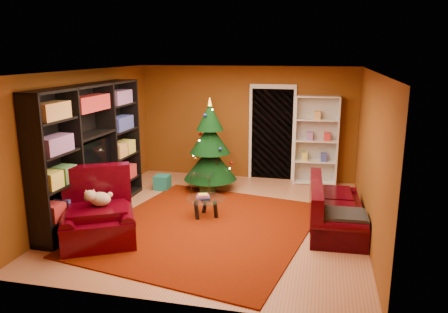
% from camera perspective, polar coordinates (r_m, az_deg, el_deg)
% --- Properties ---
extents(floor, '(5.00, 5.50, 0.05)m').
position_cam_1_polar(floor, '(7.91, -0.65, -8.26)').
color(floor, '#AD6947').
rests_on(floor, ground).
extents(ceiling, '(5.00, 5.50, 0.05)m').
position_cam_1_polar(ceiling, '(7.35, -0.71, 11.30)').
color(ceiling, silver).
rests_on(ceiling, wall_back).
extents(wall_back, '(5.00, 0.05, 2.60)m').
position_cam_1_polar(wall_back, '(10.19, 2.98, 4.43)').
color(wall_back, brown).
rests_on(wall_back, ground).
extents(wall_left, '(0.05, 5.50, 2.60)m').
position_cam_1_polar(wall_left, '(8.46, -17.56, 1.92)').
color(wall_left, brown).
rests_on(wall_left, ground).
extents(wall_right, '(0.05, 5.50, 2.60)m').
position_cam_1_polar(wall_right, '(7.36, 18.80, 0.15)').
color(wall_right, brown).
rests_on(wall_right, ground).
extents(doorway, '(1.06, 0.60, 2.16)m').
position_cam_1_polar(doorway, '(10.10, 6.28, 2.85)').
color(doorway, black).
rests_on(doorway, floor).
extents(rug, '(3.97, 4.41, 0.02)m').
position_cam_1_polar(rug, '(7.49, -2.56, -9.26)').
color(rug, '#651702').
rests_on(rug, floor).
extents(media_unit, '(0.58, 3.10, 2.36)m').
position_cam_1_polar(media_unit, '(8.09, -17.10, 0.58)').
color(media_unit, black).
rests_on(media_unit, floor).
extents(christmas_tree, '(1.40, 1.40, 2.02)m').
position_cam_1_polar(christmas_tree, '(9.23, -1.83, 1.43)').
color(christmas_tree, black).
rests_on(christmas_tree, floor).
extents(gift_box_teal, '(0.31, 0.31, 0.31)m').
position_cam_1_polar(gift_box_teal, '(9.56, -8.06, -3.35)').
color(gift_box_teal, '#18766D').
rests_on(gift_box_teal, floor).
extents(gift_box_green, '(0.31, 0.31, 0.25)m').
position_cam_1_polar(gift_box_green, '(9.23, -2.10, -4.04)').
color(gift_box_green, '#2E6730').
rests_on(gift_box_green, floor).
extents(white_bookshelf, '(0.95, 0.38, 2.03)m').
position_cam_1_polar(white_bookshelf, '(9.90, 11.93, 2.03)').
color(white_bookshelf, white).
rests_on(white_bookshelf, floor).
extents(armchair, '(1.60, 1.60, 0.92)m').
position_cam_1_polar(armchair, '(7.09, -16.15, -7.25)').
color(armchair, '#32010A').
rests_on(armchair, rug).
extents(dog, '(0.49, 0.45, 0.30)m').
position_cam_1_polar(dog, '(7.06, -15.86, -5.37)').
color(dog, beige).
rests_on(dog, armchair).
extents(sofa, '(0.92, 1.93, 0.82)m').
position_cam_1_polar(sofa, '(7.58, 14.47, -6.20)').
color(sofa, '#32010A').
rests_on(sofa, rug).
extents(coffee_table, '(0.90, 0.90, 0.44)m').
position_cam_1_polar(coffee_table, '(7.89, -2.40, -6.69)').
color(coffee_table, gray).
rests_on(coffee_table, rug).
extents(acrylic_chair, '(0.54, 0.58, 0.96)m').
position_cam_1_polar(acrylic_chair, '(9.01, -2.69, -2.14)').
color(acrylic_chair, '#66605B').
rests_on(acrylic_chair, rug).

